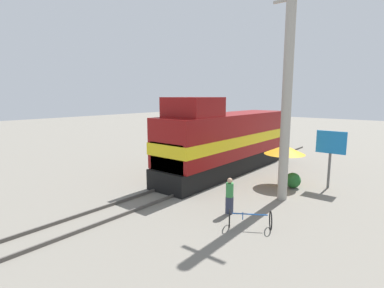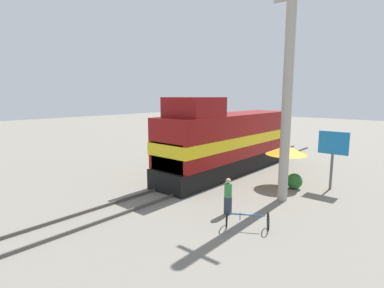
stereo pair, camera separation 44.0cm
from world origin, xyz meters
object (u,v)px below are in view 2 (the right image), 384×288
(locomotive, at_px, (227,141))
(billboard_sign, at_px, (333,147))
(utility_pole, at_px, (288,90))
(bicycle, at_px, (247,220))
(vendor_umbrella, at_px, (286,150))
(person_bystander, at_px, (228,195))

(locomotive, relative_size, billboard_sign, 3.87)
(utility_pole, bearing_deg, bicycle, -84.60)
(locomotive, height_order, billboard_sign, locomotive)
(billboard_sign, bearing_deg, bicycle, -96.81)
(locomotive, height_order, utility_pole, utility_pole)
(utility_pole, bearing_deg, locomotive, 153.23)
(vendor_umbrella, distance_m, person_bystander, 6.05)
(locomotive, xyz_separation_m, utility_pole, (5.29, -2.67, 3.38))
(utility_pole, relative_size, vendor_umbrella, 4.61)
(person_bystander, height_order, bicycle, person_bystander)
(vendor_umbrella, distance_m, billboard_sign, 2.52)
(vendor_umbrella, bearing_deg, billboard_sign, 23.41)
(person_bystander, distance_m, bicycle, 1.73)
(person_bystander, bearing_deg, bicycle, -28.14)
(vendor_umbrella, xyz_separation_m, bicycle, (1.38, -6.70, -1.75))
(utility_pole, distance_m, billboard_sign, 4.90)
(utility_pole, bearing_deg, billboard_sign, 69.44)
(utility_pole, bearing_deg, vendor_umbrella, 111.34)
(bicycle, bearing_deg, locomotive, -171.45)
(vendor_umbrella, height_order, bicycle, vendor_umbrella)
(locomotive, bearing_deg, vendor_umbrella, -2.10)
(utility_pole, height_order, billboard_sign, utility_pole)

